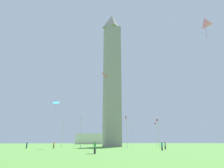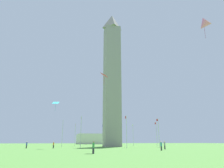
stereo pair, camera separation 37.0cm
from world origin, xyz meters
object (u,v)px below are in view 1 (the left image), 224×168
Objects in this scene: flagpole_ne at (75,133)px; kite_red_diamond at (105,75)px; flagpole_s at (127,130)px; flagpole_sw at (159,131)px; person_gray_shirt at (165,145)px; person_teal_shirt at (162,146)px; person_green_shirt at (95,147)px; distant_building at (89,139)px; flagpole_n at (102,134)px; flagpole_nw at (133,134)px; person_blue_shirt at (27,145)px; kite_pink_delta at (205,25)px; obelisk_monument at (112,75)px; flagpole_w at (156,133)px; flagpole_se at (81,130)px; kite_cyan_diamond at (56,103)px; flagpole_e at (62,132)px; person_orange_shirt at (54,145)px.

flagpole_ne is 3.88× the size of kite_red_diamond.
flagpole_s is 1.00× the size of flagpole_sw.
person_gray_shirt is 6.59m from person_teal_shirt.
flagpole_ne is 50.78m from person_green_shirt.
distant_building is at bearing 36.12° from person_green_shirt.
flagpole_ne is (-4.79, 11.57, 0.00)m from flagpole_n.
flagpole_sw and flagpole_nw have the same top height.
person_blue_shirt is 30.20m from person_green_shirt.
flagpole_s is at bearing 4.03° from kite_pink_delta.
flagpole_sw is at bearing -173.72° from distant_building.
obelisk_monument is 26.05m from flagpole_s.
flagpole_w is 51.21m from kite_pink_delta.
flagpole_w is at bearing -67.50° from flagpole_se.
kite_pink_delta is at bearing -76.79° from person_green_shirt.
kite_cyan_diamond is at bearing 58.87° from person_green_shirt.
kite_pink_delta is (-31.20, -20.75, 6.79)m from kite_cyan_diamond.
kite_red_diamond is at bearing -169.29° from flagpole_e.
flagpole_se is at bearing 4.34° from kite_red_diamond.
flagpole_s reaches higher than distant_building.
kite_red_diamond is at bearing -75.23° from person_orange_shirt.
flagpole_nw is 2.70× the size of kite_pink_delta.
person_green_shirt is 16.71m from person_teal_shirt.
kite_pink_delta reaches higher than flagpole_e.
flagpole_e is 1.00× the size of flagpole_w.
person_orange_shirt is at bearing 170.54° from flagpole_e.
flagpole_e and flagpole_sw have the same top height.
person_teal_shirt is 23.61m from kite_pink_delta.
person_blue_shirt is 0.80× the size of kite_red_diamond.
flagpole_e is at bearing 166.12° from distant_building.
obelisk_monument reaches higher than flagpole_ne.
kite_cyan_diamond is at bearing 167.19° from distant_building.
obelisk_monument is 26.08m from flagpole_e.
kite_pink_delta is (-58.95, 9.38, 13.27)m from flagpole_nw.
flagpole_e is at bearing 21.37° from kite_pink_delta.
flagpole_ne is at bearing 42.57° from person_green_shirt.
person_green_shirt is 0.80× the size of kite_red_diamond.
kite_cyan_diamond is (-4.62, 30.14, 6.48)m from flagpole_sw.
flagpole_ne is at bearing 167.79° from distant_building.
flagpole_se is (-27.92, 11.57, 0.00)m from flagpole_n.
person_gray_shirt is (-25.45, -6.06, -24.07)m from obelisk_monument.
flagpole_n is 34.73m from person_orange_shirt.
flagpole_sw is 4.83× the size of person_green_shirt.
kite_red_diamond is (-34.49, 9.82, -11.59)m from obelisk_monument.
person_green_shirt is 23.78m from kite_pink_delta.
person_green_shirt is at bearing 178.72° from flagpole_se.
person_teal_shirt is at bearing -170.47° from flagpole_s.
obelisk_monument is 5.88× the size of flagpole_se.
person_orange_shirt is (12.71, 24.55, -0.07)m from person_gray_shirt.
flagpole_n reaches higher than person_orange_shirt.
person_blue_shirt is 33.62m from person_teal_shirt.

